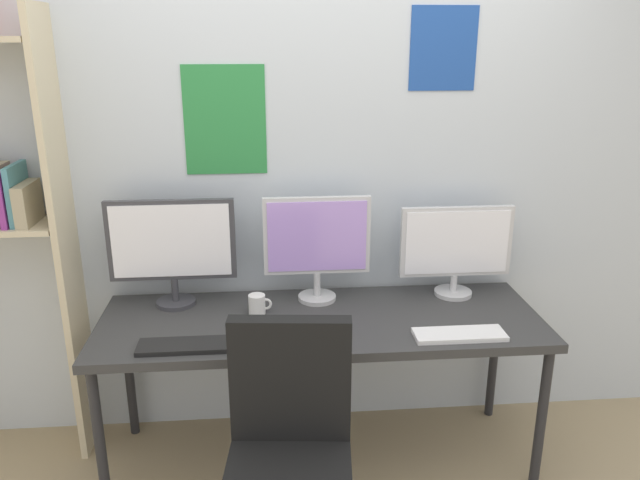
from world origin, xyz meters
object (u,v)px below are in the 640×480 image
object	(u,v)px
monitor_right	(456,247)
computer_mouse	(342,327)
desk	(321,329)
coffee_mug	(258,304)
keyboard_left	(188,346)
keyboard_right	(459,335)
monitor_center	(317,242)
monitor_left	(172,246)

from	to	relation	value
monitor_right	computer_mouse	world-z (taller)	monitor_right
desk	monitor_right	world-z (taller)	monitor_right
computer_mouse	coffee_mug	xyz separation A→B (m)	(-0.36, 0.21, 0.03)
monitor_right	keyboard_left	world-z (taller)	monitor_right
desk	coffee_mug	distance (m)	0.31
desk	computer_mouse	bearing A→B (deg)	-58.89
desk	keyboard_left	xyz separation A→B (m)	(-0.56, -0.23, 0.06)
keyboard_left	computer_mouse	distance (m)	0.65
monitor_right	keyboard_right	world-z (taller)	monitor_right
coffee_mug	monitor_right	bearing A→B (deg)	8.35
computer_mouse	coffee_mug	size ratio (longest dim) A/B	0.91
monitor_center	desk	bearing A→B (deg)	-90.00
computer_mouse	coffee_mug	bearing A→B (deg)	150.26
monitor_center	coffee_mug	world-z (taller)	monitor_center
desk	keyboard_right	xyz separation A→B (m)	(0.56, -0.23, 0.06)
monitor_center	coffee_mug	size ratio (longest dim) A/B	4.73
monitor_right	keyboard_right	xyz separation A→B (m)	(-0.10, -0.44, -0.23)
monitor_left	keyboard_left	size ratio (longest dim) A/B	1.44
keyboard_left	desk	bearing A→B (deg)	22.33
monitor_left	keyboard_left	distance (m)	0.53
desk	keyboard_right	distance (m)	0.61
desk	keyboard_left	size ratio (longest dim) A/B	4.93
keyboard_right	monitor_left	bearing A→B (deg)	160.11
monitor_left	keyboard_right	size ratio (longest dim) A/B	1.51
coffee_mug	keyboard_right	bearing A→B (deg)	-19.87
monitor_center	coffee_mug	distance (m)	0.40
coffee_mug	monitor_center	bearing A→B (deg)	26.25
monitor_right	keyboard_right	size ratio (longest dim) A/B	1.40
monitor_right	coffee_mug	world-z (taller)	monitor_right
monitor_right	computer_mouse	bearing A→B (deg)	-149.40
keyboard_right	monitor_right	bearing A→B (deg)	76.97
coffee_mug	desk	bearing A→B (deg)	-14.72
keyboard_right	computer_mouse	bearing A→B (deg)	168.49
monitor_left	keyboard_right	world-z (taller)	monitor_left
monitor_right	monitor_left	bearing A→B (deg)	180.00
monitor_left	monitor_right	size ratio (longest dim) A/B	1.08
monitor_center	keyboard_left	distance (m)	0.77
desk	monitor_center	distance (m)	0.40
monitor_left	computer_mouse	size ratio (longest dim) A/B	6.00
monitor_left	keyboard_right	bearing A→B (deg)	-19.89
coffee_mug	computer_mouse	bearing A→B (deg)	-29.74
desk	keyboard_left	bearing A→B (deg)	-157.67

